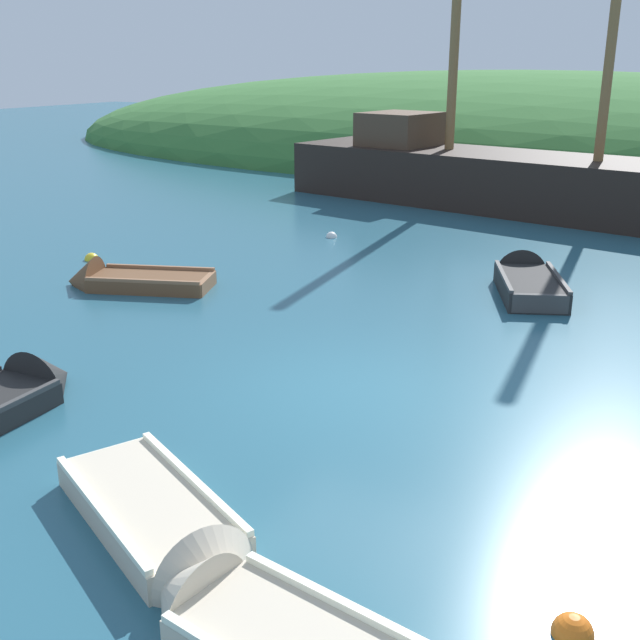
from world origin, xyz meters
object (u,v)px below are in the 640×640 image
rowboat_far (126,283)px  buoy_orange (572,634)px  rowboat_portside (172,539)px  rowboat_center (526,283)px  sailing_ship (505,188)px  buoy_yellow (92,260)px  buoy_white (332,237)px

rowboat_far → buoy_orange: (10.30, -6.08, -0.08)m
rowboat_far → rowboat_portside: bearing=114.3°
rowboat_far → rowboat_center: 8.30m
rowboat_center → buoy_orange: rowboat_center is taller
rowboat_far → sailing_ship: bearing=-129.4°
rowboat_portside → buoy_yellow: 12.04m
rowboat_portside → buoy_yellow: size_ratio=9.63×
buoy_orange → buoy_white: 15.14m
buoy_white → buoy_orange: bearing=-54.7°
rowboat_far → buoy_orange: rowboat_far is taller
sailing_ship → rowboat_center: (3.01, -8.95, -0.49)m
rowboat_portside → buoy_orange: rowboat_portside is taller
rowboat_far → rowboat_center: rowboat_center is taller
rowboat_center → buoy_white: size_ratio=10.69×
buoy_orange → buoy_white: size_ratio=1.20×
buoy_yellow → buoy_orange: bearing=-30.6°
rowboat_center → buoy_orange: (2.91, -9.86, -0.14)m
buoy_yellow → rowboat_far: bearing=-30.8°
sailing_ship → rowboat_center: size_ratio=5.60×
rowboat_center → sailing_ship: bearing=-4.5°
rowboat_far → buoy_yellow: size_ratio=9.63×
rowboat_center → buoy_orange: bearing=173.4°
rowboat_far → buoy_orange: 11.96m
sailing_ship → rowboat_far: size_ratio=5.44×
buoy_yellow → buoy_white: size_ratio=1.14×
sailing_ship → rowboat_center: sailing_ship is taller
sailing_ship → buoy_white: sailing_ship is taller
rowboat_far → rowboat_portside: (6.63, -6.71, 0.01)m
rowboat_center → rowboat_portside: bearing=152.8°
sailing_ship → buoy_white: (-2.83, -6.46, -0.63)m
rowboat_portside → rowboat_center: rowboat_center is taller
buoy_orange → buoy_white: bearing=125.3°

